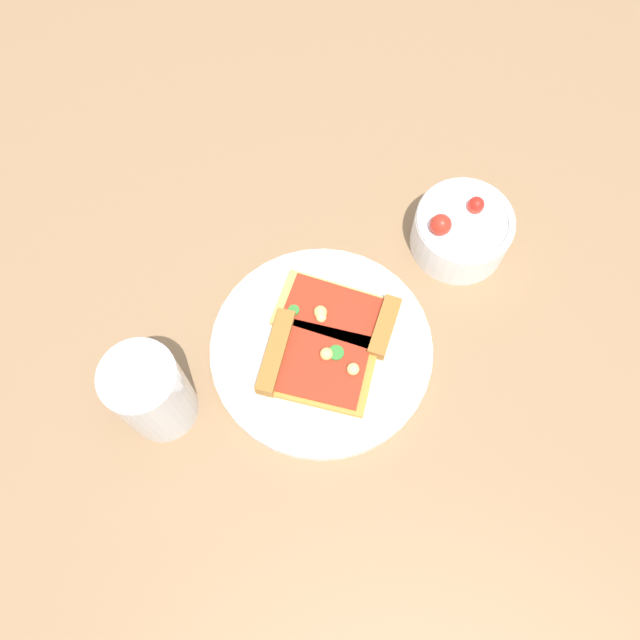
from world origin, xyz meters
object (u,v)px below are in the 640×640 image
object	(u,v)px
salad_bowl	(461,230)
plate	(324,349)
pizza_slice_far	(344,316)
soda_glass	(151,390)
pizza_slice_near	(310,361)

from	to	relation	value
salad_bowl	plate	bearing A→B (deg)	19.71
salad_bowl	pizza_slice_far	bearing A→B (deg)	15.79
plate	soda_glass	distance (m)	0.20
pizza_slice_near	pizza_slice_far	distance (m)	0.07
soda_glass	salad_bowl	bearing A→B (deg)	-170.26
pizza_slice_far	soda_glass	distance (m)	0.23
pizza_slice_far	plate	bearing A→B (deg)	36.48
pizza_slice_near	soda_glass	distance (m)	0.17
plate	pizza_slice_near	world-z (taller)	pizza_slice_near
salad_bowl	soda_glass	xyz separation A→B (m)	(0.39, 0.07, 0.03)
salad_bowl	soda_glass	distance (m)	0.40
pizza_slice_near	salad_bowl	bearing A→B (deg)	-159.32
plate	salad_bowl	size ratio (longest dim) A/B	2.17
pizza_slice_near	soda_glass	world-z (taller)	soda_glass
soda_glass	pizza_slice_far	bearing A→B (deg)	-175.02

